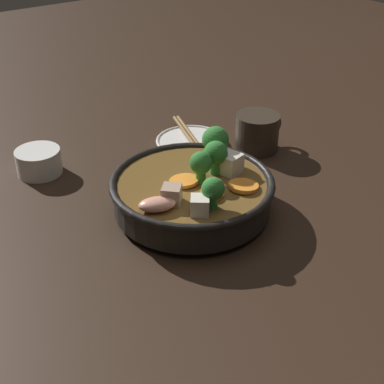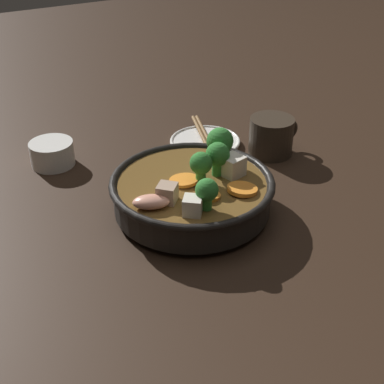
% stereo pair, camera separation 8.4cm
% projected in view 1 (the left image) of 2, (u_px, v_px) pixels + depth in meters
% --- Properties ---
extents(ground_plane, '(3.00, 3.00, 0.00)m').
position_uv_depth(ground_plane, '(192.00, 212.00, 0.86)').
color(ground_plane, black).
extents(stirfry_bowl, '(0.26, 0.26, 0.12)m').
position_uv_depth(stirfry_bowl, '(193.00, 190.00, 0.84)').
color(stirfry_bowl, black).
rests_on(stirfry_bowl, ground_plane).
extents(side_saucer, '(0.14, 0.14, 0.01)m').
position_uv_depth(side_saucer, '(191.00, 142.00, 1.06)').
color(side_saucer, white).
rests_on(side_saucer, ground_plane).
extents(tea_cup, '(0.08, 0.08, 0.05)m').
position_uv_depth(tea_cup, '(39.00, 161.00, 0.95)').
color(tea_cup, white).
rests_on(tea_cup, ground_plane).
extents(dark_mug, '(0.10, 0.08, 0.07)m').
position_uv_depth(dark_mug, '(258.00, 132.00, 1.03)').
color(dark_mug, '#33281E').
rests_on(dark_mug, ground_plane).
extents(chopsticks_pair, '(0.08, 0.20, 0.01)m').
position_uv_depth(chopsticks_pair, '(191.00, 138.00, 1.05)').
color(chopsticks_pair, olive).
rests_on(chopsticks_pair, side_saucer).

